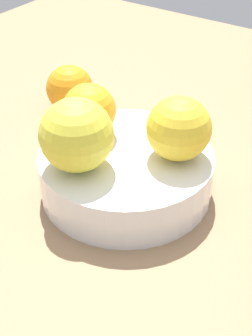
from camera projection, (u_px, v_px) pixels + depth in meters
The scene contains 6 objects.
ground_plane at pixel (126, 196), 56.87cm from camera, with size 110.00×110.00×2.00cm, color #997551.
fruit_bowl at pixel (126, 172), 54.86cm from camera, with size 19.24×19.24×5.02cm.
orange_in_bowl_0 at pixel (89, 110), 54.66cm from camera, with size 6.09×6.09×6.09cm, color #F9A823.
orange_in_bowl_1 at pixel (77, 135), 49.13cm from camera, with size 7.63×7.63×7.63cm, color yellow.
orange_in_bowl_2 at pixel (179, 129), 50.87cm from camera, with size 6.86×6.86×6.86cm, color yellow.
orange_loose_0 at pixel (70, 89), 69.07cm from camera, with size 6.61×6.61×6.61cm, color orange.
Camera 1 is at (36.11, 24.80, 35.42)cm, focal length 52.67 mm.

